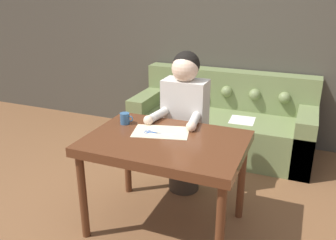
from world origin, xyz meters
name	(u,v)px	position (x,y,z in m)	size (l,w,h in m)	color
ground_plane	(161,225)	(0.00, 0.00, 0.00)	(16.00, 16.00, 0.00)	brown
wall_back	(228,31)	(0.00, 2.01, 1.30)	(8.00, 0.06, 2.60)	#474238
dining_table	(165,149)	(0.04, 0.01, 0.67)	(1.15, 0.80, 0.75)	#562D19
couch	(222,123)	(0.09, 1.59, 0.31)	(1.99, 0.83, 0.88)	olive
person	(185,122)	(-0.02, 0.58, 0.67)	(0.44, 0.55, 1.29)	#33281E
pattern_paper_main	(161,132)	(-0.04, 0.11, 0.76)	(0.47, 0.35, 0.00)	beige
scissors	(154,133)	(-0.08, 0.08, 0.76)	(0.24, 0.08, 0.01)	silver
mug	(125,118)	(-0.38, 0.17, 0.80)	(0.11, 0.08, 0.09)	#335B84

